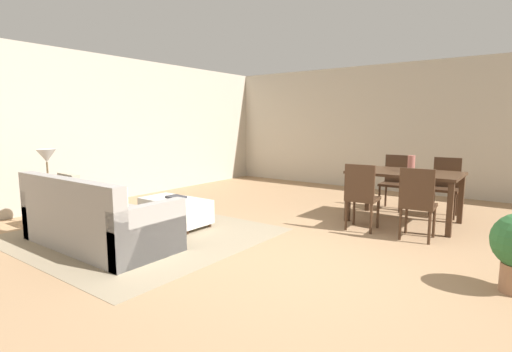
{
  "coord_description": "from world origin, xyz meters",
  "views": [
    {
      "loc": [
        2.06,
        -3.38,
        1.47
      ],
      "look_at": [
        -1.32,
        1.19,
        0.68
      ],
      "focal_mm": 26.93,
      "sensor_mm": 36.0,
      "label": 1
    }
  ],
  "objects": [
    {
      "name": "ground_plane",
      "position": [
        0.0,
        0.0,
        0.0
      ],
      "size": [
        10.8,
        10.8,
        0.0
      ],
      "primitive_type": "plane",
      "color": "#9E7A56"
    },
    {
      "name": "wall_back",
      "position": [
        0.0,
        5.0,
        1.35
      ],
      "size": [
        9.0,
        0.12,
        2.7
      ],
      "primitive_type": "cube",
      "color": "#BCB2A0",
      "rests_on": "ground_plane"
    },
    {
      "name": "wall_left",
      "position": [
        -4.5,
        0.5,
        1.35
      ],
      "size": [
        0.12,
        11.0,
        2.7
      ],
      "primitive_type": "cube",
      "color": "#BCB2A0",
      "rests_on": "ground_plane"
    },
    {
      "name": "area_rug",
      "position": [
        -2.1,
        -0.31,
        0.0
      ],
      "size": [
        3.0,
        2.8,
        0.01
      ],
      "primitive_type": "cube",
      "color": "gray",
      "rests_on": "ground_plane"
    },
    {
      "name": "couch",
      "position": [
        -2.14,
        -0.93,
        0.29
      ],
      "size": [
        2.01,
        0.92,
        0.86
      ],
      "color": "gray",
      "rests_on": "ground_plane"
    },
    {
      "name": "ottoman_table",
      "position": [
        -2.07,
        0.25,
        0.22
      ],
      "size": [
        1.02,
        0.54,
        0.39
      ],
      "color": "silver",
      "rests_on": "ground_plane"
    },
    {
      "name": "side_table",
      "position": [
        -3.44,
        -0.85,
        0.46
      ],
      "size": [
        0.4,
        0.4,
        0.58
      ],
      "color": "olive",
      "rests_on": "ground_plane"
    },
    {
      "name": "table_lamp",
      "position": [
        -3.44,
        -0.85,
        0.99
      ],
      "size": [
        0.26,
        0.26,
        0.53
      ],
      "color": "brown",
      "rests_on": "side_table"
    },
    {
      "name": "dining_table",
      "position": [
        0.5,
        2.39,
        0.67
      ],
      "size": [
        1.51,
        0.96,
        0.76
      ],
      "color": "#422B1C",
      "rests_on": "ground_plane"
    },
    {
      "name": "dining_chair_near_left",
      "position": [
        0.16,
        1.58,
        0.52
      ],
      "size": [
        0.43,
        0.43,
        0.92
      ],
      "color": "#422B1C",
      "rests_on": "ground_plane"
    },
    {
      "name": "dining_chair_near_right",
      "position": [
        0.89,
        1.57,
        0.52
      ],
      "size": [
        0.42,
        0.42,
        0.92
      ],
      "color": "#422B1C",
      "rests_on": "ground_plane"
    },
    {
      "name": "dining_chair_far_left",
      "position": [
        0.12,
        3.23,
        0.52
      ],
      "size": [
        0.4,
        0.4,
        0.92
      ],
      "color": "#422B1C",
      "rests_on": "ground_plane"
    },
    {
      "name": "dining_chair_far_right",
      "position": [
        0.91,
        3.21,
        0.52
      ],
      "size": [
        0.42,
        0.42,
        0.92
      ],
      "color": "#422B1C",
      "rests_on": "ground_plane"
    },
    {
      "name": "vase_centerpiece",
      "position": [
        0.57,
        2.44,
        0.88
      ],
      "size": [
        0.1,
        0.1,
        0.24
      ],
      "primitive_type": "cylinder",
      "color": "#B26659",
      "rests_on": "dining_table"
    },
    {
      "name": "book_on_ottoman",
      "position": [
        -2.1,
        0.3,
        0.41
      ],
      "size": [
        0.28,
        0.22,
        0.03
      ],
      "primitive_type": "cube",
      "rotation": [
        0.0,
        0.0,
        -0.1
      ],
      "color": "#333338",
      "rests_on": "ottoman_table"
    }
  ]
}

